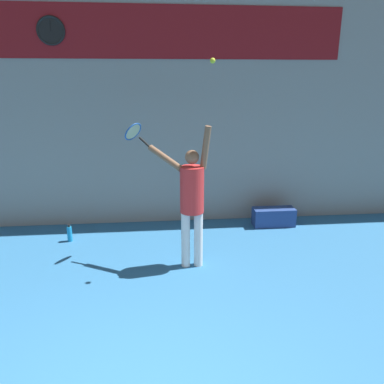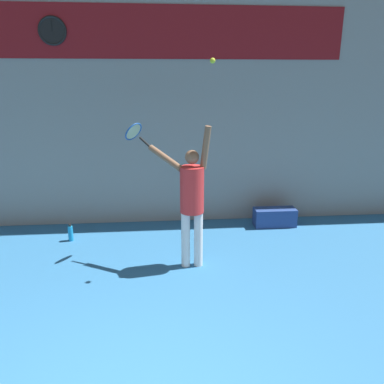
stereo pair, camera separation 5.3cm
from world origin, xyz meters
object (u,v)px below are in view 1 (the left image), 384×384
Objects in this scene: tennis_ball at (213,61)px; tennis_racket at (134,133)px; water_bottle at (70,234)px; scoreboard_clock at (51,30)px; tennis_player at (191,197)px; equipment_bag at (274,217)px.

tennis_racket is at bearing 149.69° from tennis_ball.
tennis_racket is 2.24m from water_bottle.
scoreboard_clock is 3.18m from tennis_ball.
tennis_player is 2.44m from equipment_bag.
tennis_player is at bearing -33.58° from tennis_racket.
water_bottle is at bearing 151.88° from tennis_player.
tennis_player is at bearing 161.09° from tennis_ball.
scoreboard_clock is at bearing 141.43° from tennis_ball.
tennis_racket is at bearing -24.16° from water_bottle.
water_bottle is (-2.02, 1.08, -0.95)m from tennis_player.
tennis_ball is 3.48m from equipment_bag.
tennis_player reaches higher than water_bottle.
tennis_ball is 0.23× the size of water_bottle.
scoreboard_clock is 3.44m from water_bottle.
equipment_bag is at bearing 40.14° from tennis_player.
scoreboard_clock is at bearing 101.78° from water_bottle.
water_bottle is (-2.28, 1.17, -2.79)m from tennis_ball.
water_bottle is 0.39× the size of equipment_bag.
water_bottle is (0.16, -0.78, -3.34)m from scoreboard_clock.
tennis_ball reaches higher than tennis_racket.
tennis_ball is 3.79m from water_bottle.
equipment_bag is at bearing -5.93° from scoreboard_clock.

